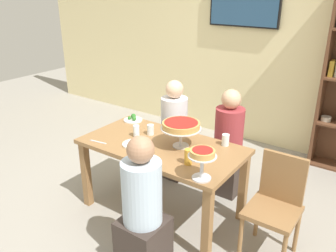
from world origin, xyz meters
name	(u,v)px	position (x,y,z in m)	size (l,w,h in m)	color
ground_plane	(162,211)	(0.00, 0.00, 0.00)	(12.00, 12.00, 0.00)	gray
rear_partition	(259,42)	(0.00, 2.20, 1.40)	(8.00, 0.12, 2.80)	beige
dining_table	(162,154)	(0.00, 0.00, 0.64)	(1.51, 0.81, 0.74)	olive
television	(244,4)	(-0.21, 2.11, 1.88)	(0.97, 0.05, 0.58)	black
diner_far_left	(174,136)	(-0.33, 0.69, 0.49)	(0.34, 0.34, 1.15)	#382D28
diner_near_right	(143,216)	(0.32, -0.68, 0.49)	(0.34, 0.34, 1.15)	#382D28
diner_far_right	(228,149)	(0.33, 0.73, 0.49)	(0.34, 0.34, 1.15)	#382D28
chair_head_east	(276,202)	(1.08, 0.09, 0.49)	(0.40, 0.40, 0.87)	olive
deep_dish_pizza_stand	(181,126)	(0.17, 0.07, 0.94)	(0.37, 0.37, 0.24)	silver
personal_pizza_stand	(202,157)	(0.61, -0.32, 0.93)	(0.22, 0.22, 0.25)	silver
salad_plate_near_diner	(134,143)	(-0.20, -0.16, 0.75)	(0.22, 0.22, 0.06)	white
salad_plate_far_diner	(133,119)	(-0.61, 0.31, 0.76)	(0.20, 0.20, 0.07)	white
beer_glass_amber_tall	(188,157)	(0.40, -0.18, 0.81)	(0.06, 0.06, 0.13)	gold
water_glass_clear_near	(225,140)	(0.49, 0.32, 0.79)	(0.07, 0.07, 0.11)	white
water_glass_clear_far	(137,131)	(-0.31, 0.00, 0.80)	(0.06, 0.06, 0.12)	white
water_glass_clear_spare	(151,130)	(-0.22, 0.12, 0.79)	(0.07, 0.07, 0.10)	white
cutlery_fork_near	(150,156)	(0.05, -0.25, 0.74)	(0.18, 0.02, 0.01)	silver
cutlery_knife_near	(98,142)	(-0.52, -0.31, 0.74)	(0.18, 0.02, 0.01)	silver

